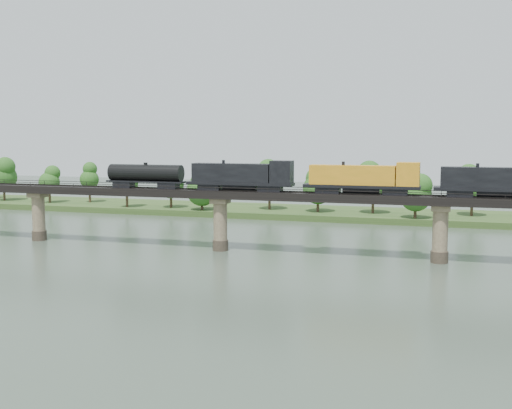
# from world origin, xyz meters

# --- Properties ---
(ground) EXTENTS (400.00, 400.00, 0.00)m
(ground) POSITION_xyz_m (0.00, 0.00, 0.00)
(ground) COLOR #334134
(ground) RESTS_ON ground
(far_bank) EXTENTS (300.00, 24.00, 1.60)m
(far_bank) POSITION_xyz_m (0.00, 85.00, 0.80)
(far_bank) COLOR #2C461C
(far_bank) RESTS_ON ground
(bridge) EXTENTS (236.00, 30.00, 11.50)m
(bridge) POSITION_xyz_m (0.00, 30.00, 5.46)
(bridge) COLOR #473A2D
(bridge) RESTS_ON ground
(bridge_superstructure) EXTENTS (220.00, 4.90, 0.75)m
(bridge_superstructure) POSITION_xyz_m (0.00, 30.00, 11.79)
(bridge_superstructure) COLOR black
(bridge_superstructure) RESTS_ON bridge
(far_treeline) EXTENTS (289.06, 17.54, 13.60)m
(far_treeline) POSITION_xyz_m (-8.21, 80.52, 8.83)
(far_treeline) COLOR #382619
(far_treeline) RESTS_ON far_bank
(freight_train) EXTENTS (82.41, 3.21, 5.67)m
(freight_train) POSITION_xyz_m (19.08, 30.00, 14.21)
(freight_train) COLOR black
(freight_train) RESTS_ON bridge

